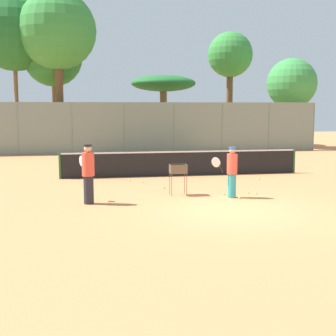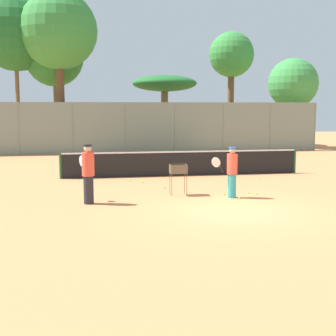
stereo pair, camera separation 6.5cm
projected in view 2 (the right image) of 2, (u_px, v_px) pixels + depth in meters
The scene contains 21 objects.
ground_plane at pixel (232, 211), 13.34m from camera, with size 80.00×80.00×0.00m, color #D37F4C.
tennis_net at pixel (183, 163), 20.11m from camera, with size 10.39×0.10×1.07m.
back_fence at pixel (150, 128), 30.06m from camera, with size 22.87×0.08×3.25m.
tree_0 at pixel (165, 85), 34.26m from camera, with size 4.72×4.72×5.27m.
tree_1 at pixel (293, 84), 33.50m from camera, with size 3.58×3.58×6.42m.
tree_2 at pixel (59, 31), 30.05m from camera, with size 4.99×4.99×10.34m.
tree_3 at pixel (231, 56), 36.31m from camera, with size 3.49×3.49×8.75m.
tree_4 at pixel (54, 58), 31.83m from camera, with size 3.96×3.96×8.30m.
tree_5 at pixel (15, 33), 30.80m from camera, with size 4.95×4.95×10.26m.
player_white_outfit at pixel (88, 173), 14.22m from camera, with size 0.49×0.89×1.83m.
player_red_cap at pixel (232, 172), 15.19m from camera, with size 0.89×0.34×1.66m.
ball_cart at pixel (178, 172), 15.67m from camera, with size 0.56×0.41×1.04m.
tennis_ball_0 at pixel (224, 194), 15.74m from camera, with size 0.07×0.07×0.07m, color #D1E54C.
tennis_ball_1 at pixel (240, 198), 15.07m from camera, with size 0.07×0.07×0.07m, color #D1E54C.
tennis_ball_2 at pixel (259, 178), 19.22m from camera, with size 0.07×0.07×0.07m, color #D1E54C.
tennis_ball_3 at pixel (130, 181), 18.65m from camera, with size 0.07×0.07×0.07m, color #D1E54C.
tennis_ball_4 at pixel (164, 187), 17.05m from camera, with size 0.07×0.07×0.07m, color #D1E54C.
tennis_ball_5 at pixel (143, 182), 18.33m from camera, with size 0.07×0.07×0.07m, color #D1E54C.
tennis_ball_6 at pixel (256, 193), 15.89m from camera, with size 0.07×0.07×0.07m, color #D1E54C.
tennis_ball_7 at pixel (249, 193), 16.01m from camera, with size 0.07×0.07×0.07m, color #D1E54C.
parked_car at pixel (150, 140), 32.83m from camera, with size 4.20×1.70×1.60m.
Camera 2 is at (-4.05, -12.56, 2.94)m, focal length 50.00 mm.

